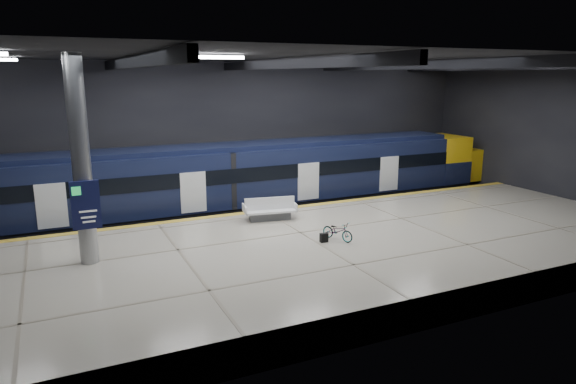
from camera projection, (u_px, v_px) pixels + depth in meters
ground at (290, 251)px, 21.86m from camera, size 30.00×30.00×0.00m
room_shell at (290, 116)px, 20.59m from camera, size 30.10×16.10×8.05m
platform at (318, 257)px, 19.53m from camera, size 30.00×11.00×1.10m
safety_strip at (265, 211)px, 24.04m from camera, size 30.00×0.40×0.01m
rails at (245, 217)px, 26.70m from camera, size 30.00×1.52×0.16m
train at (276, 177)px, 26.97m from camera, size 29.40×2.84×3.79m
bench at (270, 212)px, 22.47m from camera, size 2.42×1.33×1.01m
bicycle at (338, 231)px, 19.69m from camera, size 1.00×1.46×0.73m
pannier_bag at (324, 238)px, 19.48m from camera, size 0.30×0.18×0.35m
info_column at (81, 165)px, 16.67m from camera, size 0.90×0.78×6.90m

